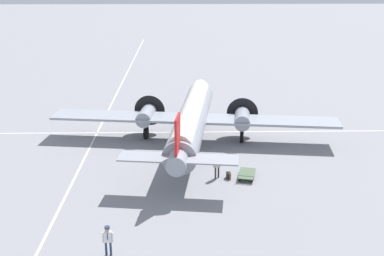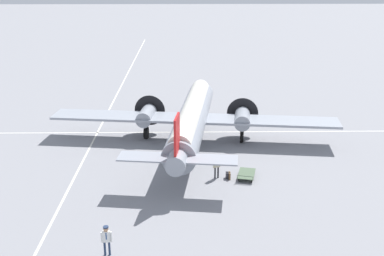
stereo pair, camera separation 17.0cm
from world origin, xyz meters
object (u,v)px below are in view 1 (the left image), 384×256
Objects in this scene: crew_foreground at (108,237)px; suitcase_upright_spare at (227,175)px; baggage_cart at (247,174)px; passenger_boarding at (217,164)px; suitcase_near_door at (230,175)px; airliner_main at (192,117)px.

suitcase_upright_spare is at bearing -130.41° from crew_foreground.
passenger_boarding is at bearing 103.77° from baggage_cart.
suitcase_upright_spare is at bearing 107.26° from baggage_cart.
baggage_cart is (0.11, -1.41, 0.05)m from suitcase_upright_spare.
suitcase_near_door is (9.43, -7.31, -0.84)m from crew_foreground.
suitcase_near_door is 1.26m from baggage_cart.
passenger_boarding is (9.58, -6.39, 0.00)m from crew_foreground.
passenger_boarding is (-6.90, -1.61, -1.35)m from airliner_main.
suitcase_near_door is (-7.05, -2.53, -2.19)m from airliner_main.
crew_foreground is 0.77× the size of baggage_cart.
suitcase_near_door is at bearing -115.32° from suitcase_upright_spare.
crew_foreground is 11.96m from suitcase_near_door.
crew_foreground is 12.89m from baggage_cart.
airliner_main is at bearing -109.64° from crew_foreground.
passenger_boarding is 0.79× the size of baggage_cart.
crew_foreground is 0.97× the size of passenger_boarding.
baggage_cart is at bearing -144.26° from airliner_main.
airliner_main is at bearing 78.34° from passenger_boarding.
airliner_main is 7.22m from passenger_boarding.
suitcase_near_door is 1.08× the size of suitcase_upright_spare.
crew_foreground is 11.52m from passenger_boarding.
passenger_boarding is at bearing 84.41° from suitcase_upright_spare.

